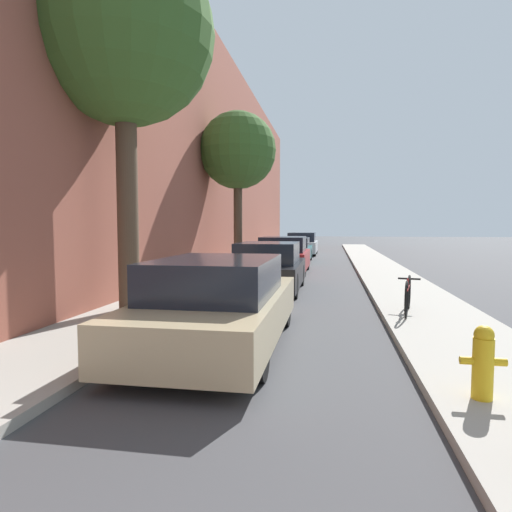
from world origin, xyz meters
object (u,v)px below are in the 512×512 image
object	(u,v)px
parked_car_champagne	(219,304)
parked_car_black	(269,268)
parked_car_red	(284,256)
parked_car_teal	(294,250)
parked_car_silver	(302,244)
fire_hydrant	(483,361)
street_tree_near	(124,36)
bicycle	(408,295)
street_tree_far	(238,152)

from	to	relation	value
parked_car_champagne	parked_car_black	bearing A→B (deg)	90.54
parked_car_red	parked_car_teal	bearing A→B (deg)	90.45
parked_car_champagne	parked_car_silver	world-z (taller)	parked_car_silver
parked_car_black	parked_car_teal	xyz separation A→B (m)	(-0.14, 9.96, -0.06)
parked_car_black	parked_car_silver	distance (m)	15.50
fire_hydrant	street_tree_near	bearing A→B (deg)	146.43
parked_car_champagne	fire_hydrant	distance (m)	3.67
parked_car_black	fire_hydrant	bearing A→B (deg)	-66.77
parked_car_red	parked_car_silver	size ratio (longest dim) A/B	0.97
parked_car_red	street_tree_near	world-z (taller)	street_tree_near
parked_car_black	bicycle	size ratio (longest dim) A/B	2.35
parked_car_champagne	fire_hydrant	world-z (taller)	parked_car_champagne
parked_car_champagne	parked_car_black	distance (m)	5.70
parked_car_silver	parked_car_champagne	bearing A→B (deg)	-89.63
parked_car_red	street_tree_far	xyz separation A→B (m)	(-1.74, -0.40, 4.00)
street_tree_near	bicycle	world-z (taller)	street_tree_near
parked_car_black	bicycle	xyz separation A→B (m)	(3.24, -3.18, -0.17)
parked_car_teal	parked_car_silver	bearing A→B (deg)	89.44
parked_car_silver	street_tree_near	world-z (taller)	street_tree_near
street_tree_near	parked_car_silver	bearing A→B (deg)	83.40
street_tree_near	street_tree_far	size ratio (longest dim) A/B	1.20
parked_car_champagne	parked_car_black	size ratio (longest dim) A/B	1.17
parked_car_champagne	street_tree_far	xyz separation A→B (m)	(-1.89, 10.14, 4.02)
parked_car_red	bicycle	bearing A→B (deg)	-67.43
parked_car_red	street_tree_near	bearing A→B (deg)	-104.36
parked_car_silver	street_tree_far	world-z (taller)	street_tree_far
parked_car_champagne	parked_car_black	world-z (taller)	parked_car_black
bicycle	parked_car_champagne	bearing A→B (deg)	-129.46
parked_car_black	fire_hydrant	size ratio (longest dim) A/B	5.35
parked_car_red	street_tree_near	distance (m)	10.21
parked_car_silver	fire_hydrant	world-z (taller)	parked_car_silver
parked_car_champagne	street_tree_near	world-z (taller)	street_tree_near
parked_car_silver	street_tree_near	bearing A→B (deg)	-96.60
parked_car_champagne	street_tree_near	bearing A→B (deg)	141.95
street_tree_far	fire_hydrant	distance (m)	13.65
parked_car_champagne	parked_car_red	distance (m)	10.54
street_tree_far	fire_hydrant	bearing A→B (deg)	-67.06
parked_car_champagne	street_tree_near	xyz separation A→B (m)	(-2.37, 1.86, 4.91)
parked_car_red	street_tree_far	world-z (taller)	street_tree_far
parked_car_red	fire_hydrant	distance (m)	12.81
parked_car_silver	street_tree_far	bearing A→B (deg)	-99.01
parked_car_red	street_tree_far	distance (m)	4.38
parked_car_champagne	parked_car_red	xyz separation A→B (m)	(-0.15, 10.54, 0.02)
parked_car_red	street_tree_near	size ratio (longest dim) A/B	0.57
street_tree_far	parked_car_red	bearing A→B (deg)	12.84
parked_car_black	bicycle	distance (m)	4.54
parked_car_red	street_tree_near	xyz separation A→B (m)	(-2.22, -8.68, 4.89)
parked_car_red	bicycle	world-z (taller)	parked_car_red
fire_hydrant	bicycle	distance (m)	4.35
street_tree_near	fire_hydrant	bearing A→B (deg)	-33.57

